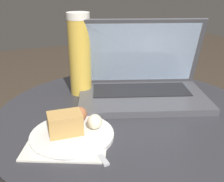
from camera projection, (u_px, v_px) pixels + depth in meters
table at (129, 148)px, 0.74m from camera, size 0.71×0.71×0.48m
napkin at (67, 145)px, 0.55m from camera, size 0.21×0.18×0.00m
laptop at (142, 82)px, 0.77m from camera, size 0.42×0.33×0.23m
beer_glass at (80, 55)px, 0.78m from camera, size 0.07×0.07×0.24m
snack_plate at (72, 129)px, 0.58m from camera, size 0.19×0.19×0.06m
fork at (88, 140)px, 0.57m from camera, size 0.03×0.16×0.01m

